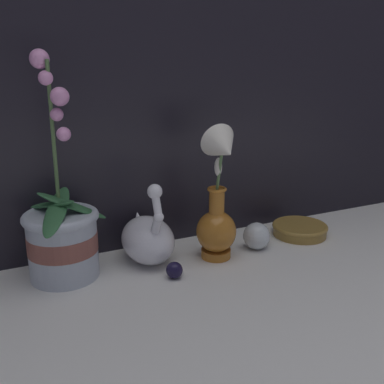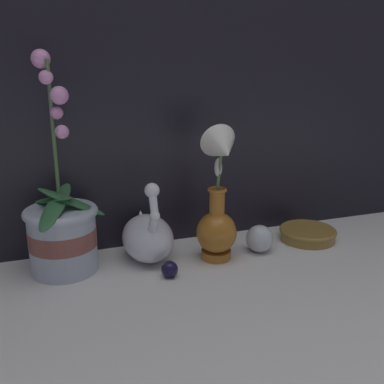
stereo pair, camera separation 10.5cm
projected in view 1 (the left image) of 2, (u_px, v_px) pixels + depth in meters
name	position (u px, v px, depth m)	size (l,w,h in m)	color
ground_plane	(228.00, 276.00, 1.01)	(2.80, 2.80, 0.00)	silver
window_backdrop	(180.00, 1.00, 1.06)	(2.80, 0.03, 1.20)	black
orchid_potted_plant	(62.00, 235.00, 0.98)	(0.18, 0.21, 0.49)	#B2BCCC
swan_figurine	(147.00, 237.00, 1.07)	(0.12, 0.19, 0.21)	white
blue_vase	(218.00, 208.00, 1.06)	(0.10, 0.12, 0.33)	#B26B23
glass_sphere	(257.00, 236.00, 1.15)	(0.07, 0.07, 0.07)	silver
amber_dish	(300.00, 229.00, 1.24)	(0.15, 0.15, 0.03)	olive
glass_bauble	(174.00, 270.00, 1.00)	(0.04, 0.04, 0.04)	#191433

